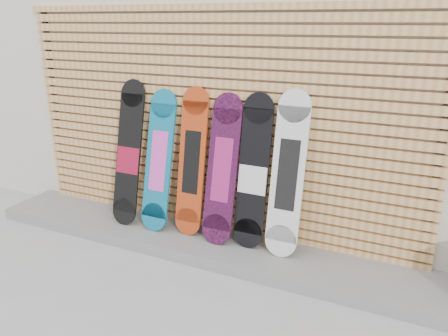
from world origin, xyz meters
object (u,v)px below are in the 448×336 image
(snowboard_0, at_px, (129,154))
(snowboard_1, at_px, (159,161))
(snowboard_4, at_px, (253,173))
(snowboard_3, at_px, (222,170))
(snowboard_2, at_px, (192,162))
(snowboard_5, at_px, (288,175))

(snowboard_0, relative_size, snowboard_1, 1.05)
(snowboard_4, bearing_deg, snowboard_3, -174.07)
(snowboard_1, bearing_deg, snowboard_3, 0.65)
(snowboard_0, bearing_deg, snowboard_1, 1.24)
(snowboard_2, bearing_deg, snowboard_5, -0.43)
(snowboard_3, relative_size, snowboard_4, 0.98)
(snowboard_1, distance_m, snowboard_3, 0.70)
(snowboard_3, height_order, snowboard_5, snowboard_5)
(snowboard_2, bearing_deg, snowboard_3, -4.57)
(snowboard_1, height_order, snowboard_2, snowboard_2)
(snowboard_0, xyz_separation_m, snowboard_2, (0.72, 0.04, -0.00))
(snowboard_2, height_order, snowboard_5, snowboard_5)
(snowboard_0, xyz_separation_m, snowboard_3, (1.06, 0.02, -0.02))
(snowboard_1, xyz_separation_m, snowboard_2, (0.36, 0.03, 0.02))
(snowboard_1, xyz_separation_m, snowboard_3, (0.70, 0.01, 0.01))
(snowboard_4, xyz_separation_m, snowboard_5, (0.33, -0.01, 0.04))
(snowboard_1, relative_size, snowboard_3, 0.99)
(snowboard_0, relative_size, snowboard_2, 1.02)
(snowboard_3, bearing_deg, snowboard_4, 5.93)
(snowboard_3, relative_size, snowboard_5, 0.95)
(snowboard_4, bearing_deg, snowboard_1, -177.76)
(snowboard_0, bearing_deg, snowboard_3, 0.85)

